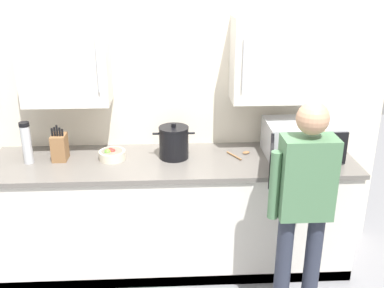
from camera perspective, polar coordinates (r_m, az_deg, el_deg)
back_wall_tiled at (r=3.68m, az=-2.68°, el=6.67°), size 3.60×0.44×2.63m
counter_unit at (r=3.71m, az=-2.38°, el=-8.78°), size 2.86×0.72×0.94m
microwave_oven at (r=3.62m, az=13.43°, el=0.57°), size 0.68×0.82×0.28m
knife_block at (r=3.61m, az=-16.59°, el=-0.36°), size 0.11×0.15×0.29m
stock_pot at (r=3.49m, az=-2.34°, el=0.21°), size 0.33×0.23×0.28m
fruit_bowl at (r=3.54m, az=-10.20°, el=-1.31°), size 0.21×0.21×0.10m
wooden_spoon at (r=3.60m, az=6.26°, el=-1.26°), size 0.20×0.18×0.02m
thermos_flask at (r=3.60m, az=-20.42°, el=0.16°), size 0.08×0.08×0.33m
person_figure at (r=2.97m, az=14.14°, el=-6.84°), size 0.46×0.56×1.60m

